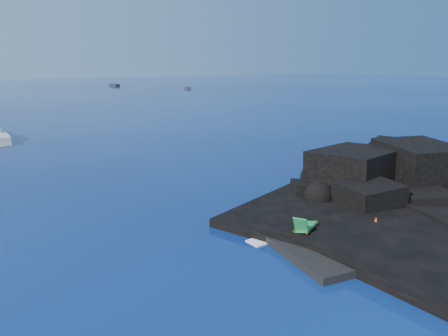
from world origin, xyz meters
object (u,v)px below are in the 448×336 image
object	(u,v)px
deck_chair	(306,222)
distant_boat_a	(114,86)
distant_boat_b	(187,89)
sunbather	(388,225)
marker_cone	(376,222)

from	to	relation	value
deck_chair	distant_boat_a	size ratio (longest dim) A/B	0.35
distant_boat_a	distant_boat_b	bearing A→B (deg)	-67.49
deck_chair	sunbather	bearing A→B (deg)	-49.53
sunbather	deck_chair	bearing A→B (deg)	171.56
marker_cone	distant_boat_a	world-z (taller)	marker_cone
marker_cone	distant_boat_a	distance (m)	133.61
sunbather	distant_boat_b	size ratio (longest dim) A/B	0.44
sunbather	distant_boat_a	world-z (taller)	sunbather
marker_cone	distant_boat_a	bearing A→B (deg)	79.02
sunbather	marker_cone	xyz separation A→B (m)	(-0.43, 0.43, 0.09)
sunbather	distant_boat_a	size ratio (longest dim) A/B	0.35
deck_chair	distant_boat_a	bearing A→B (deg)	47.15
marker_cone	distant_boat_b	distance (m)	113.54
deck_chair	distant_boat_b	distance (m)	113.97
deck_chair	marker_cone	distance (m)	3.85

